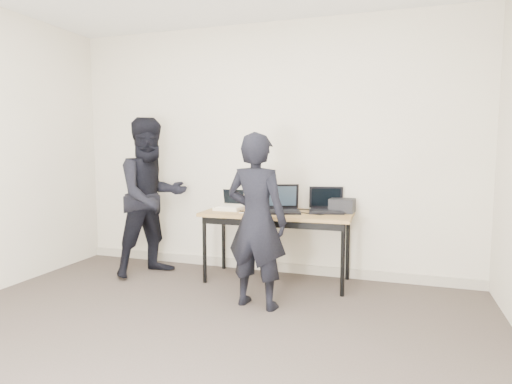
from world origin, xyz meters
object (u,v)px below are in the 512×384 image
at_px(laptop_center, 282,206).
at_px(person_typist, 256,221).
at_px(laptop_right, 326,206).
at_px(desk, 277,218).
at_px(laptop_beige, 230,205).
at_px(equipment_box, 342,206).
at_px(leather_satchel, 266,197).
at_px(person_observer, 152,197).

xyz_separation_m(laptop_center, person_typist, (-0.03, -0.75, -0.03)).
xyz_separation_m(laptop_right, person_typist, (-0.46, -0.89, -0.03)).
bearing_deg(desk, laptop_beige, 176.28).
relative_size(desk, laptop_right, 3.79).
bearing_deg(person_typist, equipment_box, -115.58).
xyz_separation_m(leather_satchel, person_observer, (-1.17, -0.38, -0.00)).
bearing_deg(laptop_right, person_typist, -128.10).
bearing_deg(laptop_beige, person_typist, -51.62).
bearing_deg(equipment_box, person_typist, -123.92).
relative_size(desk, laptop_beige, 5.27).
xyz_separation_m(laptop_beige, equipment_box, (1.15, 0.17, 0.03)).
height_order(desk, equipment_box, equipment_box).
bearing_deg(person_typist, laptop_center, -83.75).
height_order(laptop_right, equipment_box, laptop_right).
distance_m(laptop_center, equipment_box, 0.61).
relative_size(laptop_right, leather_satchel, 1.06).
height_order(laptop_beige, leather_satchel, leather_satchel).
relative_size(laptop_right, person_typist, 0.27).
bearing_deg(laptop_beige, leather_satchel, 34.02).
bearing_deg(laptop_center, equipment_box, -2.44).
bearing_deg(person_typist, laptop_beige, -46.04).
height_order(laptop_center, laptop_right, laptop_center).
distance_m(equipment_box, person_typist, 1.10).
relative_size(desk, person_observer, 0.90).
xyz_separation_m(leather_satchel, person_typist, (0.20, -0.95, -0.10)).
xyz_separation_m(laptop_center, leather_satchel, (-0.22, 0.20, 0.06)).
distance_m(laptop_center, leather_satchel, 0.31).
xyz_separation_m(laptop_right, leather_satchel, (-0.65, 0.06, 0.07)).
bearing_deg(laptop_center, desk, -164.87).
xyz_separation_m(desk, person_typist, (0.02, -0.72, 0.09)).
xyz_separation_m(laptop_center, laptop_right, (0.43, 0.14, -0.01)).
xyz_separation_m(person_typist, person_observer, (-1.37, 0.57, 0.09)).
distance_m(leather_satchel, person_observer, 1.23).
distance_m(desk, laptop_right, 0.51).
bearing_deg(leather_satchel, desk, -57.86).
relative_size(person_typist, person_observer, 0.89).
distance_m(laptop_beige, person_typist, 0.91).
relative_size(leather_satchel, person_observer, 0.22).
bearing_deg(person_observer, laptop_right, -48.53).
distance_m(laptop_right, person_typist, 1.00).
xyz_separation_m(desk, laptop_beige, (-0.52, 0.02, 0.10)).
height_order(laptop_beige, equipment_box, laptop_beige).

